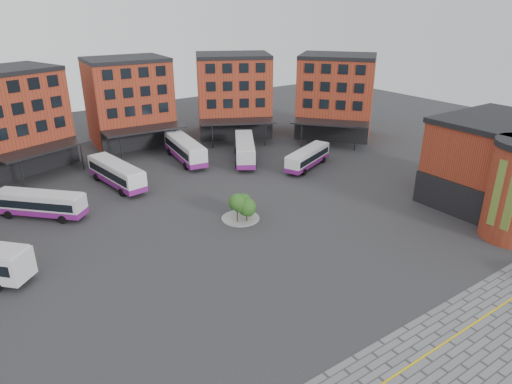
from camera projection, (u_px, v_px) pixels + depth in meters
ground at (293, 271)px, 42.52m from camera, size 160.00×160.00×0.00m
yellow_line at (436, 348)px, 32.97m from camera, size 26.00×0.15×0.02m
main_building at (102, 120)px, 66.14m from camera, size 94.14×42.48×14.60m
east_building at (501, 167)px, 53.30m from camera, size 17.40×15.40×10.60m
tree_island at (243, 206)px, 51.67m from camera, size 4.40×4.40×3.50m
bus_b at (40, 204)px, 52.56m from camera, size 9.27×9.36×3.02m
bus_c at (116, 173)px, 61.41m from camera, size 4.24×11.91×3.28m
bus_d at (185, 149)px, 71.06m from camera, size 4.40×12.56×3.46m
bus_e at (245, 149)px, 71.14m from camera, size 8.75×11.81×3.42m
bus_f at (308, 157)px, 68.38m from camera, size 10.34×6.06×2.88m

